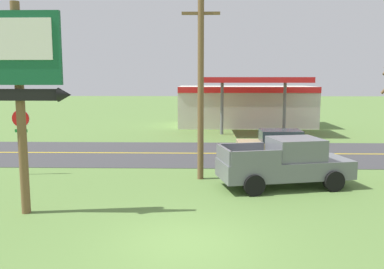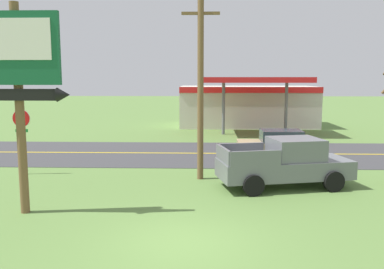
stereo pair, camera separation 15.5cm
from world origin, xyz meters
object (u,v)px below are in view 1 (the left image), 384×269
Objects in this scene: gas_station at (246,105)px; stop_sign at (21,130)px; utility_pole at (201,76)px; motel_sign at (19,71)px; car_tan_near_lane at (278,145)px; pickup_grey_parked_on_lawn at (286,163)px.

stop_sign is at bearing -121.76° from gas_station.
utility_pole reaches higher than gas_station.
motel_sign reaches higher than stop_sign.
utility_pole reaches higher than car_tan_near_lane.
utility_pole is 1.50× the size of pickup_grey_parked_on_lawn.
stop_sign is (-2.45, 5.40, -2.51)m from motel_sign.
motel_sign is at bearing -65.59° from stop_sign.
stop_sign is 8.37m from utility_pole.
motel_sign is at bearing -111.07° from gas_station.
gas_station is at bearing 88.46° from pickup_grey_parked_on_lawn.
stop_sign is at bearing -164.22° from car_tan_near_lane.
pickup_grey_parked_on_lawn is 5.25m from car_tan_near_lane.
gas_station is 2.86× the size of car_tan_near_lane.
car_tan_near_lane is at bearing -89.74° from gas_station.
motel_sign is 10.30m from pickup_grey_parked_on_lawn.
stop_sign is 0.25× the size of gas_station.
stop_sign is at bearing 175.81° from utility_pole.
pickup_grey_parked_on_lawn is at bearing -97.02° from car_tan_near_lane.
gas_station is (3.99, 19.95, -2.46)m from utility_pole.
pickup_grey_parked_on_lawn reaches higher than car_tan_near_lane.
stop_sign reaches higher than pickup_grey_parked_on_lawn.
pickup_grey_parked_on_lawn is 1.31× the size of car_tan_near_lane.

